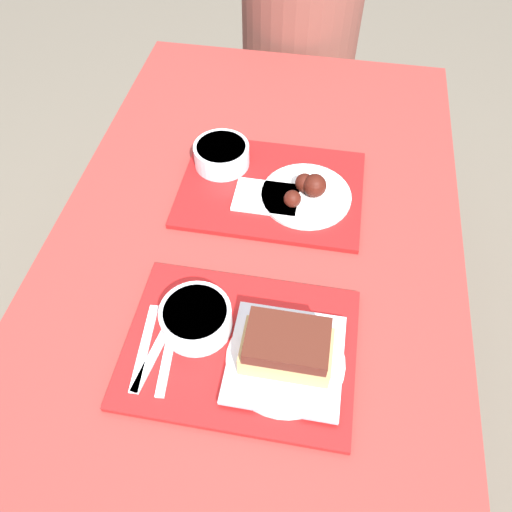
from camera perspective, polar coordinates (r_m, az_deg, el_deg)
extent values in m
plane|color=#706656|center=(1.68, -0.70, -17.65)|extent=(12.00, 12.00, 0.00)
cube|color=maroon|center=(1.01, -1.11, -2.85)|extent=(0.86, 1.63, 0.04)
cylinder|color=maroon|center=(1.84, -8.18, 10.62)|extent=(0.07, 0.07, 0.73)
cylinder|color=maroon|center=(1.79, 15.40, 7.63)|extent=(0.07, 0.07, 0.73)
cube|color=maroon|center=(1.97, 4.81, 16.43)|extent=(0.82, 0.28, 0.04)
cylinder|color=maroon|center=(2.16, -5.03, 12.60)|extent=(0.06, 0.06, 0.41)
cylinder|color=maroon|center=(2.12, 13.93, 10.21)|extent=(0.06, 0.06, 0.41)
cube|color=red|center=(0.90, -1.80, -10.39)|extent=(0.41, 0.30, 0.01)
cube|color=red|center=(1.14, 1.77, 7.69)|extent=(0.41, 0.30, 0.01)
cylinder|color=silver|center=(0.90, -6.85, -7.11)|extent=(0.13, 0.13, 0.05)
cylinder|color=beige|center=(0.88, -6.97, -6.46)|extent=(0.11, 0.11, 0.01)
cylinder|color=white|center=(0.88, 3.37, -11.85)|extent=(0.21, 0.21, 0.01)
cube|color=silver|center=(0.87, 3.39, -11.62)|extent=(0.19, 0.19, 0.01)
cube|color=tan|center=(0.85, 3.48, -10.81)|extent=(0.15, 0.09, 0.05)
cube|color=#4C1E14|center=(0.81, 3.61, -9.62)|extent=(0.14, 0.09, 0.03)
cube|color=white|center=(0.91, -11.30, -10.37)|extent=(0.04, 0.17, 0.00)
cube|color=white|center=(0.90, -9.95, -10.63)|extent=(0.03, 0.17, 0.00)
cube|color=white|center=(0.91, -12.63, -10.11)|extent=(0.03, 0.17, 0.00)
cylinder|color=silver|center=(1.18, -3.95, 11.45)|extent=(0.13, 0.13, 0.05)
cylinder|color=beige|center=(1.16, -4.00, 12.18)|extent=(0.11, 0.11, 0.01)
cylinder|color=white|center=(1.11, 5.74, 6.90)|extent=(0.20, 0.20, 0.01)
sphere|color=#42140C|center=(1.09, 6.72, 7.99)|extent=(0.05, 0.05, 0.05)
sphere|color=#42140C|center=(1.11, 5.56, 8.33)|extent=(0.04, 0.04, 0.04)
sphere|color=#42140C|center=(1.07, 4.18, 6.54)|extent=(0.04, 0.04, 0.04)
cube|color=white|center=(1.10, 1.15, 6.72)|extent=(0.14, 0.10, 0.01)
cylinder|color=brown|center=(1.83, 5.03, 23.55)|extent=(0.38, 0.38, 0.52)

